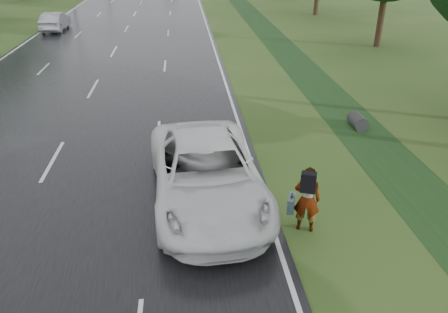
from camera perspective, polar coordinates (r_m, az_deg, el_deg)
road at (r=51.42m, az=-11.06°, el=18.64°), size 14.00×180.00×0.04m
edge_stripe_east at (r=51.25m, az=-3.11°, el=19.06°), size 0.12×180.00×0.01m
edge_stripe_west at (r=52.45m, az=-18.78°, el=17.95°), size 0.12×180.00×0.01m
center_line at (r=51.41m, az=-11.06°, el=18.67°), size 0.12×180.00×0.01m
drainage_ditch at (r=26.32m, az=10.21°, el=11.26°), size 2.20×120.00×0.56m
pedestrian at (r=11.33m, az=10.68°, el=-5.40°), size 0.89×0.92×1.84m
white_pickup at (r=12.30m, az=-2.31°, el=-2.20°), size 3.47×6.67×1.80m
silver_sedan at (r=39.50m, az=-21.19°, el=16.14°), size 1.56×4.37×1.44m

